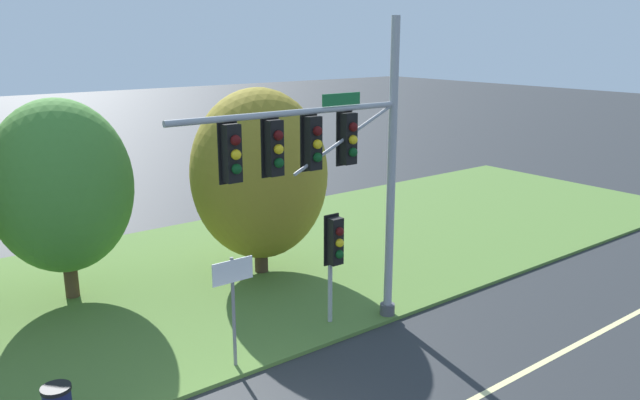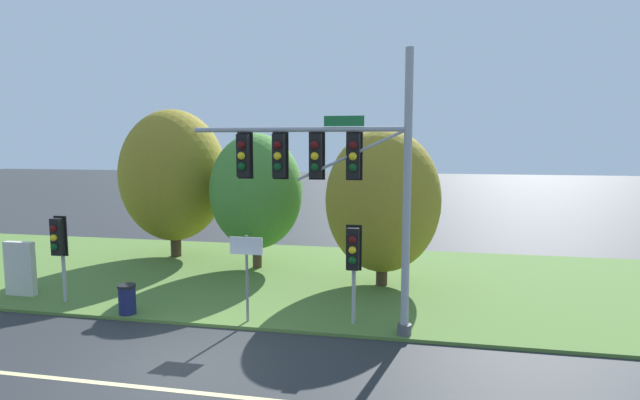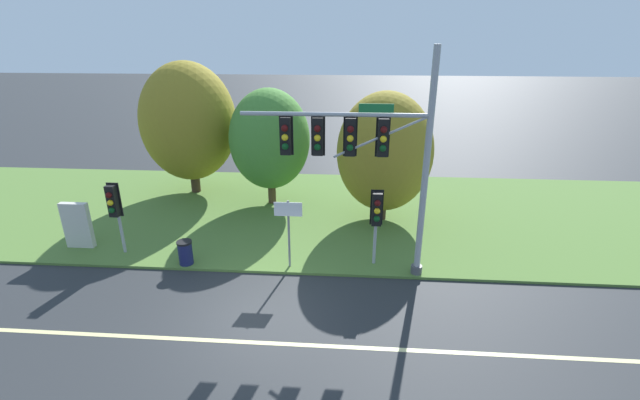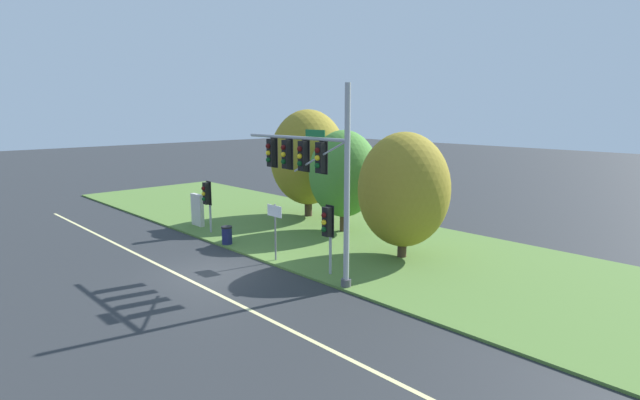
% 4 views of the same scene
% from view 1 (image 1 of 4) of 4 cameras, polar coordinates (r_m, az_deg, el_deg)
% --- Properties ---
extents(grass_verge, '(48.00, 11.50, 0.10)m').
position_cam_1_polar(grass_verge, '(19.05, -17.97, -8.73)').
color(grass_verge, '#517533').
rests_on(grass_verge, ground).
extents(traffic_signal_mast, '(6.27, 0.49, 7.79)m').
position_cam_1_polar(traffic_signal_mast, '(14.63, 1.02, 3.82)').
color(traffic_signal_mast, '#9EA0A5').
rests_on(traffic_signal_mast, grass_verge).
extents(pedestrian_signal_further_along, '(0.46, 0.55, 2.95)m').
position_cam_1_polar(pedestrian_signal_further_along, '(15.88, 1.33, -4.32)').
color(pedestrian_signal_further_along, '#9EA0A5').
rests_on(pedestrian_signal_further_along, grass_verge).
extents(route_sign_post, '(1.00, 0.08, 2.61)m').
position_cam_1_polar(route_sign_post, '(14.13, -7.95, -8.39)').
color(route_sign_post, slate).
rests_on(route_sign_post, grass_verge).
extents(tree_left_of_mast, '(3.90, 3.90, 5.72)m').
position_cam_1_polar(tree_left_of_mast, '(18.69, -22.58, 1.15)').
color(tree_left_of_mast, '#4C3823').
rests_on(tree_left_of_mast, grass_verge).
extents(tree_behind_signpost, '(4.24, 4.24, 5.84)m').
position_cam_1_polar(tree_behind_signpost, '(19.33, -5.58, 2.37)').
color(tree_behind_signpost, '#423021').
rests_on(tree_behind_signpost, grass_verge).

